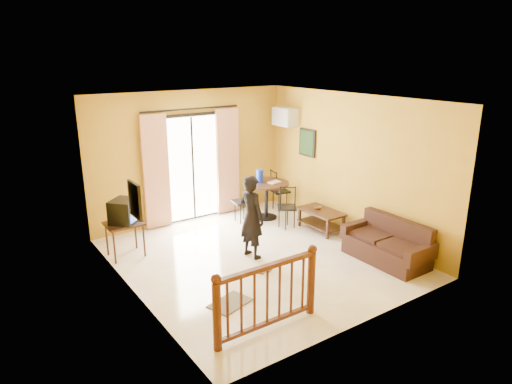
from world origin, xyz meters
TOP-DOWN VIEW (x-y plane):
  - ground at (0.00, 0.00)m, footprint 5.00×5.00m
  - room_shell at (0.00, 0.00)m, footprint 5.00×5.00m
  - balcony_door at (0.00, 2.43)m, footprint 2.25×0.14m
  - tv_table at (-1.90, 1.42)m, footprint 0.64×0.53m
  - television at (-1.87, 1.42)m, footprint 0.63×0.62m
  - picture_left at (-2.22, -0.20)m, footprint 0.05×0.42m
  - dining_table at (1.35, 1.61)m, footprint 0.98×0.98m
  - water_jug at (1.23, 1.69)m, footprint 0.15×0.15m
  - serving_tray at (1.49, 1.51)m, footprint 0.31×0.23m
  - dining_chairs at (1.36, 1.49)m, footprint 1.62×1.52m
  - air_conditioner at (2.09, 1.95)m, footprint 0.31×0.60m
  - botanical_print at (2.22, 1.30)m, footprint 0.05×0.50m
  - coffee_table at (1.85, 0.36)m, footprint 0.54×0.97m
  - bowl at (1.85, 0.49)m, footprint 0.20×0.20m
  - sofa at (1.85, -1.37)m, footprint 0.72×1.56m
  - standing_person at (-0.04, 0.12)m, footprint 0.44×0.60m
  - stair_balustrade at (-1.15, -1.90)m, footprint 1.63×0.13m
  - doormat at (-1.21, -1.06)m, footprint 0.69×0.56m
  - sandals at (-0.25, -0.46)m, footprint 0.35×0.27m

SIDE VIEW (x-z plane):
  - ground at x=0.00m, z-range 0.00..0.00m
  - dining_chairs at x=1.36m, z-range -0.47..0.47m
  - doormat at x=-1.21m, z-range 0.00..0.02m
  - sandals at x=-0.25m, z-range 0.00..0.03m
  - sofa at x=1.85m, z-range -0.09..0.65m
  - coffee_table at x=1.85m, z-range 0.07..0.50m
  - bowl at x=1.85m, z-range 0.43..0.48m
  - tv_table at x=-1.90m, z-range 0.24..0.88m
  - stair_balustrade at x=-1.15m, z-range 0.05..1.08m
  - dining_table at x=1.35m, z-range 0.24..1.06m
  - standing_person at x=-0.04m, z-range 0.00..1.51m
  - serving_tray at x=1.49m, z-range 0.82..0.84m
  - television at x=-1.87m, z-range 0.64..1.06m
  - water_jug at x=1.23m, z-range 0.82..1.11m
  - balcony_door at x=0.00m, z-range -0.04..2.42m
  - picture_left at x=-2.22m, z-range 1.29..1.81m
  - botanical_print at x=2.22m, z-range 1.35..1.95m
  - room_shell at x=0.00m, z-range -0.80..4.20m
  - air_conditioner at x=2.09m, z-range 1.95..2.35m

